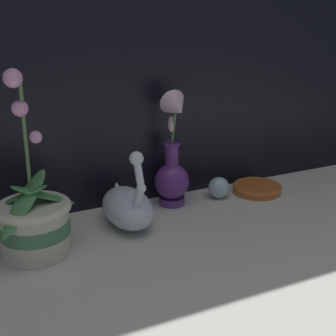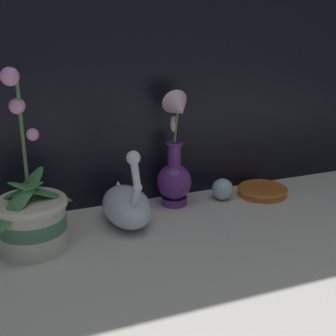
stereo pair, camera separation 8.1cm
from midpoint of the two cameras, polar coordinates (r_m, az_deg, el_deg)
ground_plane at (r=1.14m, az=0.31°, el=-8.95°), size 2.80×2.80×0.00m
orchid_potted_plant at (r=1.10m, az=-18.07°, el=-6.18°), size 0.20×0.18×0.42m
swan_figurine at (r=1.20m, az=-6.94°, el=-4.56°), size 0.12×0.22×0.22m
blue_vase at (r=1.29m, az=-1.23°, el=0.17°), size 0.10×0.12×0.33m
glass_sphere at (r=1.37m, az=4.53°, el=-2.43°), size 0.06×0.06×0.06m
amber_dish at (r=1.43m, az=9.23°, el=-2.43°), size 0.15×0.15×0.02m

